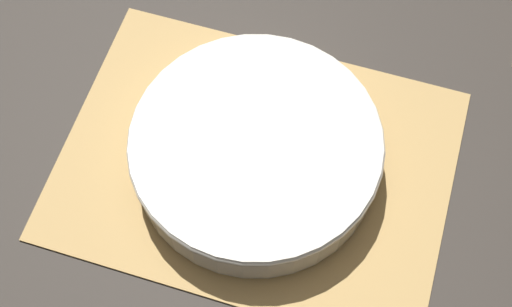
# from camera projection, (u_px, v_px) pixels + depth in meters

# --- Properties ---
(ground_plane) EXTENTS (6.00, 6.00, 0.00)m
(ground_plane) POSITION_uv_depth(u_px,v_px,m) (256.00, 165.00, 0.86)
(ground_plane) COLOR #2D2823
(bamboo_mat_center) EXTENTS (0.46, 0.34, 0.01)m
(bamboo_mat_center) POSITION_uv_depth(u_px,v_px,m) (256.00, 164.00, 0.85)
(bamboo_mat_center) COLOR #A8844C
(bamboo_mat_center) RESTS_ON ground_plane
(fruit_salad_bowl) EXTENTS (0.29, 0.29, 0.06)m
(fruit_salad_bowl) POSITION_uv_depth(u_px,v_px,m) (255.00, 150.00, 0.82)
(fruit_salad_bowl) COLOR silver
(fruit_salad_bowl) RESTS_ON bamboo_mat_center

